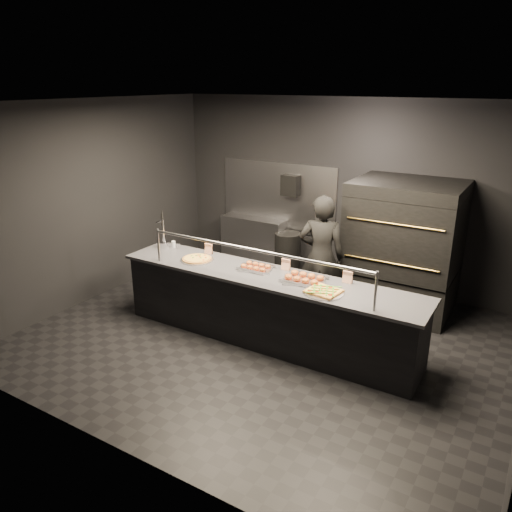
# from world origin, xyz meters

# --- Properties ---
(room) EXTENTS (6.04, 6.00, 3.00)m
(room) POSITION_xyz_m (-0.02, 0.05, 1.50)
(room) COLOR black
(room) RESTS_ON ground
(service_counter) EXTENTS (4.10, 0.78, 1.37)m
(service_counter) POSITION_xyz_m (0.00, -0.00, 0.46)
(service_counter) COLOR black
(service_counter) RESTS_ON ground
(pizza_oven) EXTENTS (1.50, 1.23, 1.91)m
(pizza_oven) POSITION_xyz_m (1.20, 1.90, 0.97)
(pizza_oven) COLOR black
(pizza_oven) RESTS_ON ground
(prep_shelf) EXTENTS (1.20, 0.35, 0.90)m
(prep_shelf) POSITION_xyz_m (-1.60, 2.32, 0.45)
(prep_shelf) COLOR #99999E
(prep_shelf) RESTS_ON ground
(towel_dispenser) EXTENTS (0.30, 0.20, 0.35)m
(towel_dispenser) POSITION_xyz_m (-0.90, 2.39, 1.55)
(towel_dispenser) COLOR black
(towel_dispenser) RESTS_ON room
(fire_extinguisher) EXTENTS (0.14, 0.14, 0.51)m
(fire_extinguisher) POSITION_xyz_m (-0.35, 2.40, 1.06)
(fire_extinguisher) COLOR #B2B2B7
(fire_extinguisher) RESTS_ON room
(beer_tap) EXTENTS (0.15, 0.22, 0.58)m
(beer_tap) POSITION_xyz_m (-1.82, 0.16, 1.09)
(beer_tap) COLOR silver
(beer_tap) RESTS_ON service_counter
(round_pizza) EXTENTS (0.46, 0.46, 0.03)m
(round_pizza) POSITION_xyz_m (-1.08, -0.02, 0.94)
(round_pizza) COLOR silver
(round_pizza) RESTS_ON service_counter
(slider_tray_a) EXTENTS (0.49, 0.42, 0.07)m
(slider_tray_a) POSITION_xyz_m (-0.22, 0.11, 0.95)
(slider_tray_a) COLOR silver
(slider_tray_a) RESTS_ON service_counter
(slider_tray_b) EXTENTS (0.60, 0.53, 0.08)m
(slider_tray_b) POSITION_xyz_m (0.50, 0.06, 0.95)
(slider_tray_b) COLOR silver
(slider_tray_b) RESTS_ON service_counter
(square_pizza) EXTENTS (0.46, 0.46, 0.05)m
(square_pizza) POSITION_xyz_m (0.85, -0.15, 0.94)
(square_pizza) COLOR silver
(square_pizza) RESTS_ON service_counter
(condiment_jar) EXTENTS (0.15, 0.06, 0.10)m
(condiment_jar) POSITION_xyz_m (-1.67, 0.24, 0.97)
(condiment_jar) COLOR silver
(condiment_jar) RESTS_ON service_counter
(tent_cards) EXTENTS (2.19, 0.04, 0.15)m
(tent_cards) POSITION_xyz_m (0.00, 0.28, 1.00)
(tent_cards) COLOR white
(tent_cards) RESTS_ON service_counter
(trash_bin) EXTENTS (0.45, 0.45, 0.75)m
(trash_bin) POSITION_xyz_m (-0.85, 2.22, 0.38)
(trash_bin) COLOR black
(trash_bin) RESTS_ON ground
(worker) EXTENTS (0.74, 0.59, 1.77)m
(worker) POSITION_xyz_m (0.27, 1.09, 0.88)
(worker) COLOR black
(worker) RESTS_ON ground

